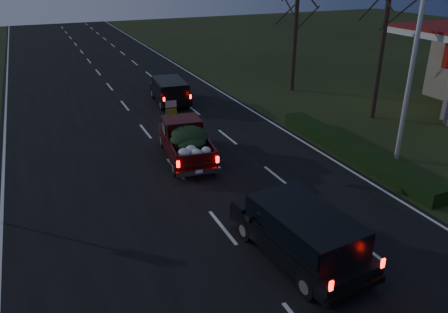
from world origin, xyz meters
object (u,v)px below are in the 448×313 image
object	(u,v)px
light_pole	(418,34)
rear_suv	(302,230)
lead_suv	(170,89)
pickup_truck	(186,139)

from	to	relation	value
light_pole	rear_suv	xyz separation A→B (m)	(-8.07, -4.48, -4.46)
lead_suv	rear_suv	distance (m)	16.92
lead_suv	rear_suv	size ratio (longest dim) A/B	0.90
lead_suv	rear_suv	world-z (taller)	rear_suv
light_pole	lead_suv	xyz separation A→B (m)	(-6.73, 12.39, -4.56)
rear_suv	lead_suv	bearing A→B (deg)	80.07
light_pole	pickup_truck	xyz separation A→B (m)	(-8.67, 3.95, -4.57)
light_pole	lead_suv	bearing A→B (deg)	118.50
light_pole	lead_suv	world-z (taller)	light_pole
rear_suv	light_pole	bearing A→B (deg)	23.66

